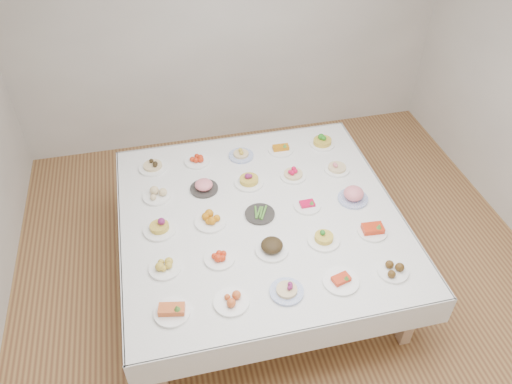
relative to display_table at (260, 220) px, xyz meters
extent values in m
plane|color=#A37944|center=(0.20, -0.18, -0.69)|extent=(5.00, 5.00, 0.00)
cube|color=silver|center=(0.20, 2.32, 0.71)|extent=(5.00, 0.02, 2.80)
cube|color=white|center=(0.00, 0.00, 0.03)|extent=(2.37, 2.37, 0.06)
cube|color=white|center=(0.00, 1.19, -0.08)|extent=(2.39, 0.02, 0.28)
cube|color=white|center=(0.00, -1.19, -0.08)|extent=(2.39, 0.02, 0.28)
cube|color=white|center=(1.19, 0.00, -0.08)|extent=(0.01, 2.39, 0.28)
cube|color=white|center=(-1.19, 0.00, -0.08)|extent=(0.02, 2.39, 0.28)
cube|color=tan|center=(-1.01, -1.01, -0.34)|extent=(0.09, 0.09, 0.69)
cube|color=tan|center=(1.01, -1.01, -0.34)|extent=(0.09, 0.09, 0.69)
cube|color=tan|center=(-1.01, 1.01, -0.34)|extent=(0.09, 0.09, 0.69)
cube|color=tan|center=(1.01, 1.01, -0.34)|extent=(0.09, 0.09, 0.69)
cylinder|color=white|center=(-0.84, -0.85, 0.07)|extent=(0.26, 0.26, 0.02)
cylinder|color=white|center=(-0.42, -0.85, 0.07)|extent=(0.26, 0.26, 0.02)
cylinder|color=#4C66B2|center=(0.00, -0.86, 0.07)|extent=(0.25, 0.25, 0.02)
cylinder|color=white|center=(0.42, -0.85, 0.07)|extent=(0.27, 0.27, 0.02)
cylinder|color=white|center=(0.84, -0.85, 0.07)|extent=(0.23, 0.23, 0.02)
cylinder|color=white|center=(-0.85, -0.43, 0.07)|extent=(0.25, 0.25, 0.02)
cylinder|color=white|center=(-0.43, -0.43, 0.07)|extent=(0.24, 0.24, 0.02)
cylinder|color=white|center=(-0.01, -0.43, 0.07)|extent=(0.26, 0.26, 0.02)
cylinder|color=white|center=(0.43, -0.42, 0.07)|extent=(0.26, 0.26, 0.02)
cylinder|color=white|center=(0.86, -0.42, 0.07)|extent=(0.24, 0.24, 0.02)
cylinder|color=white|center=(-0.86, 0.00, 0.07)|extent=(0.27, 0.27, 0.02)
cylinder|color=white|center=(-0.43, 0.00, 0.07)|extent=(0.27, 0.27, 0.02)
cylinder|color=#2D2B28|center=(0.00, -0.01, 0.07)|extent=(0.25, 0.25, 0.02)
cylinder|color=white|center=(0.43, 0.00, 0.07)|extent=(0.23, 0.23, 0.02)
cylinder|color=#4C66B2|center=(0.85, 0.00, 0.07)|extent=(0.26, 0.26, 0.02)
cylinder|color=white|center=(-0.85, 0.43, 0.07)|extent=(0.25, 0.25, 0.02)
cylinder|color=#2D2B28|center=(-0.42, 0.43, 0.07)|extent=(0.25, 0.25, 0.02)
cylinder|color=white|center=(0.00, 0.43, 0.07)|extent=(0.27, 0.27, 0.02)
cylinder|color=white|center=(0.42, 0.43, 0.07)|extent=(0.24, 0.24, 0.02)
cylinder|color=white|center=(0.86, 0.42, 0.07)|extent=(0.24, 0.24, 0.02)
cylinder|color=white|center=(-0.85, 0.85, 0.07)|extent=(0.27, 0.27, 0.02)
cylinder|color=white|center=(-0.42, 0.85, 0.07)|extent=(0.24, 0.24, 0.02)
cylinder|color=#4C66B2|center=(0.01, 0.84, 0.07)|extent=(0.24, 0.24, 0.02)
cylinder|color=white|center=(0.41, 0.84, 0.07)|extent=(0.24, 0.24, 0.02)
cylinder|color=white|center=(0.85, 0.85, 0.07)|extent=(0.25, 0.25, 0.02)
camera|label=1|loc=(-0.73, -3.02, 3.05)|focal=35.00mm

